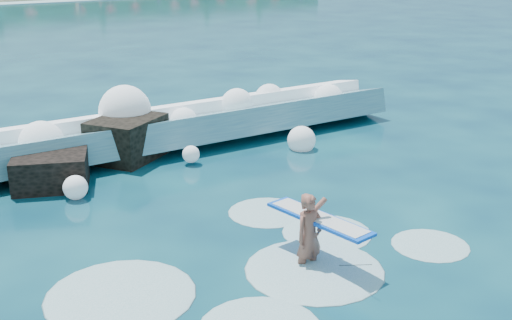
% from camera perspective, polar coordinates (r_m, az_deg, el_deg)
% --- Properties ---
extents(ground, '(200.00, 200.00, 0.00)m').
position_cam_1_polar(ground, '(14.03, -0.68, -7.92)').
color(ground, '#082840').
rests_on(ground, ground).
extents(breaking_wave, '(17.94, 2.80, 1.55)m').
position_cam_1_polar(breaking_wave, '(20.87, -9.57, 2.41)').
color(breaking_wave, teal).
rests_on(breaking_wave, ground).
extents(rock_cluster, '(8.51, 3.56, 1.50)m').
position_cam_1_polar(rock_cluster, '(18.84, -19.54, -0.40)').
color(rock_cluster, black).
rests_on(rock_cluster, ground).
extents(surfer_with_board, '(1.11, 3.00, 1.85)m').
position_cam_1_polar(surfer_with_board, '(13.21, 4.96, -6.46)').
color(surfer_with_board, brown).
rests_on(surfer_with_board, ground).
extents(wave_spray, '(14.66, 4.41, 2.25)m').
position_cam_1_polar(wave_spray, '(20.41, -11.60, 3.24)').
color(wave_spray, white).
rests_on(wave_spray, ground).
extents(surf_foam, '(8.79, 6.20, 0.14)m').
position_cam_1_polar(surf_foam, '(13.16, 0.23, -9.80)').
color(surf_foam, silver).
rests_on(surf_foam, ground).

